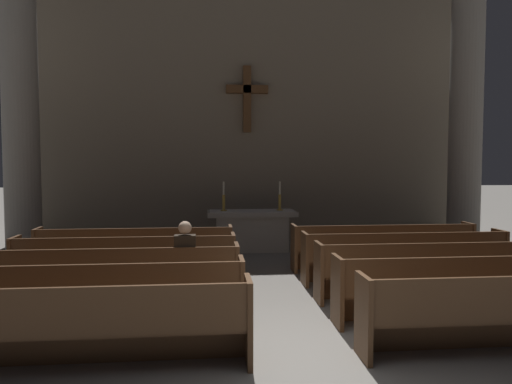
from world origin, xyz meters
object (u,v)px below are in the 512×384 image
altar (252,230)px  pew_right_row_2 (469,288)px  column_left_second (21,116)px  candlestick_right (280,201)px  pew_left_row_3 (114,278)px  pew_left_row_4 (126,262)px  lone_worshipper (186,261)px  pew_right_row_3 (432,270)px  pew_left_row_1 (73,327)px  pew_right_row_5 (383,247)px  pew_right_row_4 (405,257)px  pew_left_row_2 (97,298)px  column_right_second (466,120)px  pew_left_row_5 (136,251)px  candlestick_left (224,201)px

altar → pew_right_row_2: bearing=-66.3°
column_left_second → candlestick_right: size_ratio=9.21×
pew_right_row_2 → candlestick_right: size_ratio=5.17×
pew_left_row_3 → pew_left_row_4: size_ratio=1.00×
column_left_second → candlestick_right: (6.02, 0.39, -2.01)m
lone_worshipper → pew_right_row_3: bearing=-0.6°
pew_left_row_1 → pew_right_row_5: same height
pew_right_row_4 → pew_left_row_2: bearing=-156.2°
altar → pew_right_row_5: bearing=-43.9°
pew_left_row_3 → pew_left_row_4: bearing=90.0°
pew_left_row_3 → column_right_second: bearing=28.3°
column_right_second → lone_worshipper: 8.32m
pew_left_row_1 → pew_left_row_4: same height
pew_left_row_3 → pew_right_row_5: bearing=23.8°
pew_left_row_5 → pew_left_row_4: bearing=-90.0°
pew_right_row_2 → column_right_second: bearing=61.9°
pew_left_row_3 → pew_right_row_3: size_ratio=1.00×
pew_left_row_2 → candlestick_left: 6.01m
candlestick_left → lone_worshipper: size_ratio=0.55×
pew_right_row_4 → altar: (-2.49, 3.49, 0.06)m
pew_right_row_2 → column_right_second: column_right_second is taller
pew_left_row_1 → candlestick_right: candlestick_right is taller
pew_left_row_4 → column_left_second: bearing=132.4°
pew_right_row_4 → altar: altar is taller
column_right_second → lone_worshipper: column_right_second is taller
candlestick_left → candlestick_right: size_ratio=1.00×
altar → pew_left_row_5: bearing=-136.1°
pew_left_row_1 → pew_left_row_4: 3.29m
pew_left_row_1 → pew_left_row_5: size_ratio=1.00×
pew_left_row_5 → altar: (2.49, 2.39, 0.06)m
pew_left_row_5 → lone_worshipper: size_ratio=2.84×
pew_left_row_1 → pew_right_row_4: bearing=33.4°
lone_worshipper → column_left_second: bearing=133.1°
pew_right_row_4 → candlestick_right: size_ratio=5.17×
pew_left_row_5 → column_left_second: 4.44m
column_left_second → candlestick_left: 5.05m
pew_right_row_3 → lone_worshipper: bearing=179.4°
column_right_second → candlestick_left: 6.36m
pew_right_row_5 → column_right_second: bearing=35.3°
pew_right_row_3 → pew_right_row_2: bearing=-90.0°
altar → candlestick_left: (-0.70, -0.00, 0.71)m
lone_worshipper → pew_left_row_5: bearing=116.3°
column_right_second → pew_right_row_3: bearing=-124.0°
column_left_second → candlestick_right: 6.36m
pew_right_row_3 → column_left_second: (-7.81, 4.20, 2.78)m
column_left_second → pew_left_row_4: bearing=-47.6°
pew_left_row_4 → pew_right_row_3: (4.98, -1.10, 0.00)m
pew_right_row_2 → pew_right_row_3: size_ratio=1.00×
pew_right_row_2 → pew_right_row_4: same height
pew_left_row_2 → pew_right_row_4: size_ratio=1.00×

